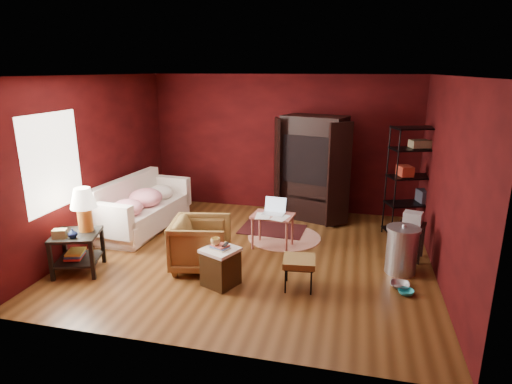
% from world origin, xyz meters
% --- Properties ---
extents(room, '(5.54, 5.04, 2.84)m').
position_xyz_m(room, '(-0.04, -0.01, 1.40)').
color(room, brown).
rests_on(room, ground).
extents(sofa, '(0.62, 2.03, 0.79)m').
position_xyz_m(sofa, '(-2.27, 0.64, 0.39)').
color(sofa, white).
rests_on(sofa, ground).
extents(armchair, '(0.90, 0.94, 0.84)m').
position_xyz_m(armchair, '(-0.64, -0.63, 0.42)').
color(armchair, black).
rests_on(armchair, ground).
extents(pet_bowl_steel, '(0.27, 0.09, 0.26)m').
position_xyz_m(pet_bowl_steel, '(2.22, -0.57, 0.13)').
color(pet_bowl_steel, '#AEB0B5').
rests_on(pet_bowl_steel, ground).
extents(pet_bowl_turquoise, '(0.22, 0.14, 0.21)m').
position_xyz_m(pet_bowl_turquoise, '(2.28, -0.76, 0.10)').
color(pet_bowl_turquoise, '#29B6BF').
rests_on(pet_bowl_turquoise, ground).
extents(vase, '(0.14, 0.15, 0.13)m').
position_xyz_m(vase, '(-2.29, -1.32, 0.66)').
color(vase, '#0B163A').
rests_on(vase, side_table).
extents(mug, '(0.15, 0.14, 0.13)m').
position_xyz_m(mug, '(-0.25, -1.10, 0.66)').
color(mug, '#E6CA70').
rests_on(mug, hamper).
extents(side_table, '(0.79, 0.79, 1.25)m').
position_xyz_m(side_table, '(-2.32, -1.09, 0.75)').
color(side_table, black).
rests_on(side_table, ground).
extents(sofa_cushions, '(1.05, 2.20, 0.89)m').
position_xyz_m(sofa_cushions, '(-2.28, 0.61, 0.44)').
color(sofa_cushions, white).
rests_on(sofa_cushions, sofa).
extents(hamper, '(0.58, 0.58, 0.62)m').
position_xyz_m(hamper, '(-0.20, -1.07, 0.28)').
color(hamper, '#462A10').
rests_on(hamper, ground).
extents(footstool, '(0.47, 0.47, 0.44)m').
position_xyz_m(footstool, '(0.86, -0.91, 0.38)').
color(footstool, black).
rests_on(footstool, ground).
extents(rug_round, '(1.55, 1.55, 0.01)m').
position_xyz_m(rug_round, '(0.36, 0.85, 0.01)').
color(rug_round, beige).
rests_on(rug_round, ground).
extents(rug_oriental, '(1.21, 0.84, 0.01)m').
position_xyz_m(rug_oriental, '(0.08, 1.16, 0.02)').
color(rug_oriental, '#4D1415').
rests_on(rug_oriental, ground).
extents(laptop_desk, '(0.71, 0.57, 0.83)m').
position_xyz_m(laptop_desk, '(0.24, 0.39, 0.51)').
color(laptop_desk, '#B45E52').
rests_on(laptop_desk, ground).
extents(tv_armoire, '(1.54, 1.13, 2.04)m').
position_xyz_m(tv_armoire, '(0.70, 2.01, 1.06)').
color(tv_armoire, black).
rests_on(tv_armoire, ground).
extents(wire_shelving, '(1.04, 0.72, 1.96)m').
position_xyz_m(wire_shelving, '(2.57, 1.51, 1.07)').
color(wire_shelving, black).
rests_on(wire_shelving, ground).
extents(small_stand, '(0.47, 0.47, 0.77)m').
position_xyz_m(small_stand, '(2.43, 0.46, 0.57)').
color(small_stand, black).
rests_on(small_stand, ground).
extents(trash_can, '(0.61, 0.61, 0.76)m').
position_xyz_m(trash_can, '(2.25, -0.09, 0.36)').
color(trash_can, silver).
rests_on(trash_can, ground).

